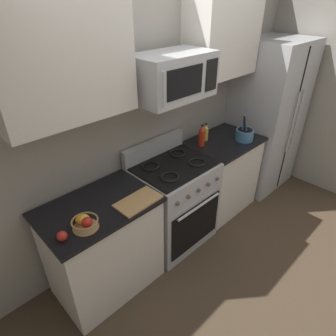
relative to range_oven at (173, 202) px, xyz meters
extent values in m
plane|color=#473828|center=(0.00, -0.69, -0.47)|extent=(16.00, 16.00, 0.00)
cube|color=#9E998E|center=(0.00, 0.38, 0.83)|extent=(8.00, 0.10, 2.60)
cube|color=silver|center=(-0.85, 0.00, -0.03)|extent=(0.88, 0.58, 0.88)
cube|color=black|center=(-0.85, 0.00, 0.42)|extent=(0.92, 0.62, 0.03)
cube|color=#B2B5BA|center=(0.00, 0.00, -0.02)|extent=(0.76, 0.62, 0.91)
cube|color=black|center=(0.00, -0.31, -0.11)|extent=(0.67, 0.01, 0.51)
cylinder|color=#B2B5BA|center=(0.00, -0.34, 0.15)|extent=(0.57, 0.02, 0.02)
cube|color=black|center=(0.00, 0.00, 0.44)|extent=(0.73, 0.56, 0.02)
cube|color=#B2B5BA|center=(0.00, 0.28, 0.53)|extent=(0.76, 0.06, 0.18)
torus|color=black|center=(-0.18, -0.13, 0.46)|extent=(0.17, 0.17, 0.02)
torus|color=black|center=(0.18, -0.13, 0.46)|extent=(0.17, 0.17, 0.02)
torus|color=black|center=(-0.18, 0.13, 0.46)|extent=(0.17, 0.17, 0.02)
torus|color=black|center=(0.18, 0.13, 0.46)|extent=(0.17, 0.17, 0.02)
cylinder|color=#4C4C51|center=(-0.27, -0.32, 0.32)|extent=(0.04, 0.02, 0.04)
cylinder|color=#4C4C51|center=(-0.14, -0.32, 0.32)|extent=(0.04, 0.02, 0.04)
cylinder|color=#4C4C51|center=(0.00, -0.32, 0.32)|extent=(0.04, 0.02, 0.04)
cylinder|color=#4C4C51|center=(0.14, -0.32, 0.32)|extent=(0.04, 0.02, 0.04)
cylinder|color=#4C4C51|center=(0.27, -0.32, 0.32)|extent=(0.04, 0.02, 0.04)
cube|color=silver|center=(0.81, 0.00, -0.03)|extent=(0.79, 0.58, 0.88)
cube|color=black|center=(0.81, 0.00, 0.42)|extent=(0.83, 0.62, 0.03)
cube|color=#B2B5BA|center=(1.66, -0.02, 0.47)|extent=(0.84, 0.69, 1.89)
cube|color=black|center=(1.66, -0.36, 0.47)|extent=(0.01, 0.01, 1.79)
cylinder|color=#B2B5BA|center=(1.61, -0.39, 0.52)|extent=(0.02, 0.02, 0.76)
cylinder|color=#B2B5BA|center=(1.71, -0.39, 0.52)|extent=(0.02, 0.02, 0.76)
cube|color=#B2B5BA|center=(0.00, 0.03, 1.28)|extent=(0.70, 0.40, 0.36)
cube|color=black|center=(-0.06, -0.17, 1.28)|extent=(0.38, 0.01, 0.22)
cube|color=black|center=(0.25, -0.17, 1.28)|extent=(0.14, 0.01, 0.25)
cylinder|color=#B2B5BA|center=(-0.31, -0.20, 1.28)|extent=(0.02, 0.02, 0.25)
cube|color=silver|center=(-0.85, 0.16, 1.51)|extent=(0.91, 0.34, 0.78)
cube|color=silver|center=(0.81, 0.16, 1.51)|extent=(0.82, 0.34, 0.78)
cylinder|color=teal|center=(0.97, -0.14, 0.50)|extent=(0.20, 0.20, 0.12)
cylinder|color=black|center=(0.97, -0.14, 0.51)|extent=(0.16, 0.16, 0.11)
cylinder|color=olive|center=(0.95, -0.15, 0.60)|extent=(0.05, 0.09, 0.28)
cylinder|color=black|center=(0.94, -0.15, 0.59)|extent=(0.04, 0.07, 0.26)
cylinder|color=blue|center=(0.95, -0.12, 0.60)|extent=(0.08, 0.05, 0.27)
cone|color=#9E7A4C|center=(-1.04, -0.15, 0.47)|extent=(0.19, 0.19, 0.06)
torus|color=#9E7A4C|center=(-1.04, -0.15, 0.50)|extent=(0.19, 0.19, 0.01)
sphere|color=red|center=(-1.03, -0.17, 0.49)|extent=(0.08, 0.08, 0.08)
sphere|color=orange|center=(-1.05, -0.13, 0.49)|extent=(0.08, 0.08, 0.08)
sphere|color=yellow|center=(-1.03, -0.14, 0.49)|extent=(0.08, 0.08, 0.08)
sphere|color=red|center=(-1.21, -0.16, 0.47)|extent=(0.07, 0.07, 0.07)
cube|color=tan|center=(-0.59, -0.19, 0.44)|extent=(0.37, 0.22, 0.02)
cylinder|color=gold|center=(0.66, 0.16, 0.51)|extent=(0.06, 0.06, 0.14)
cone|color=gold|center=(0.66, 0.16, 0.60)|extent=(0.06, 0.06, 0.04)
cylinder|color=black|center=(0.66, 0.16, 0.63)|extent=(0.03, 0.03, 0.01)
cylinder|color=red|center=(0.52, 0.10, 0.52)|extent=(0.07, 0.07, 0.17)
cone|color=red|center=(0.52, 0.10, 0.64)|extent=(0.06, 0.06, 0.05)
cylinder|color=black|center=(0.52, 0.10, 0.67)|extent=(0.03, 0.03, 0.01)
camera|label=1|loc=(-1.69, -1.66, 1.87)|focal=31.04mm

